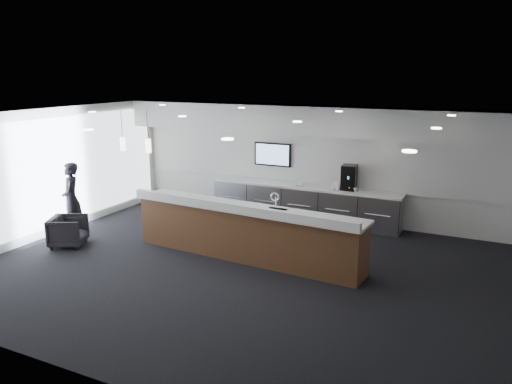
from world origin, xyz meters
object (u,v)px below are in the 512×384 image
at_px(lounge_guest, 72,199).
at_px(coffee_machine, 349,178).
at_px(armchair, 68,231).
at_px(service_counter, 246,232).

bearing_deg(lounge_guest, coffee_machine, 77.97).
height_order(armchair, lounge_guest, lounge_guest).
relative_size(armchair, lounge_guest, 0.43).
bearing_deg(coffee_machine, service_counter, -118.20).
height_order(service_counter, lounge_guest, lounge_guest).
xyz_separation_m(service_counter, lounge_guest, (-4.46, -0.38, 0.29)).
height_order(coffee_machine, armchair, coffee_machine).
distance_m(service_counter, armchair, 4.07).
xyz_separation_m(coffee_machine, armchair, (-5.22, -4.14, -0.92)).
bearing_deg(armchair, coffee_machine, -79.16).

